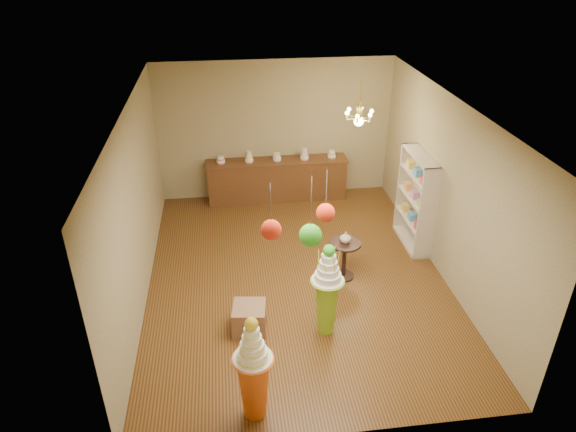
{
  "coord_description": "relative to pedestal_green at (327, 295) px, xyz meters",
  "views": [
    {
      "loc": [
        -1.07,
        -7.21,
        5.22
      ],
      "look_at": [
        -0.14,
        0.0,
        1.19
      ],
      "focal_mm": 32.0,
      "sensor_mm": 36.0,
      "label": 1
    }
  ],
  "objects": [
    {
      "name": "floor",
      "position": [
        -0.24,
        1.43,
        -0.65
      ],
      "size": [
        6.5,
        6.5,
        0.0
      ],
      "primitive_type": "plane",
      "color": "#583717",
      "rests_on": "ground"
    },
    {
      "name": "pedestal_green",
      "position": [
        0.0,
        0.0,
        0.0
      ],
      "size": [
        0.5,
        0.5,
        1.5
      ],
      "rotation": [
        0.0,
        0.0,
        0.09
      ],
      "color": "#8CC52B",
      "rests_on": "floor"
    },
    {
      "name": "wall_left",
      "position": [
        -2.74,
        1.43,
        0.85
      ],
      "size": [
        0.04,
        6.5,
        3.0
      ],
      "primitive_type": "cube",
      "color": "tan",
      "rests_on": "ground"
    },
    {
      "name": "pom_green_mid",
      "position": [
        -0.42,
        -0.87,
        1.56
      ],
      "size": [
        0.26,
        0.26,
        0.92
      ],
      "color": "#3C342B",
      "rests_on": "ceiling"
    },
    {
      "name": "pom_red_right",
      "position": [
        -0.23,
        -0.73,
        1.77
      ],
      "size": [
        0.22,
        0.22,
        0.69
      ],
      "color": "#3C342B",
      "rests_on": "ceiling"
    },
    {
      "name": "sideboard",
      "position": [
        -0.24,
        4.4,
        -0.17
      ],
      "size": [
        3.04,
        0.54,
        1.16
      ],
      "color": "#57321B",
      "rests_on": "floor"
    },
    {
      "name": "burlap_riser",
      "position": [
        -1.12,
        0.15,
        -0.43
      ],
      "size": [
        0.54,
        0.54,
        0.43
      ],
      "primitive_type": "cube",
      "rotation": [
        0.0,
        0.0,
        -0.13
      ],
      "color": "#876249",
      "rests_on": "floor"
    },
    {
      "name": "vase",
      "position": [
        0.56,
        1.3,
        0.15
      ],
      "size": [
        0.25,
        0.25,
        0.2
      ],
      "primitive_type": "imported",
      "rotation": [
        0.0,
        0.0,
        -0.41
      ],
      "color": "beige",
      "rests_on": "round_table"
    },
    {
      "name": "shelving_unit",
      "position": [
        2.1,
        2.23,
        0.25
      ],
      "size": [
        0.33,
        1.2,
        1.8
      ],
      "color": "beige",
      "rests_on": "floor"
    },
    {
      "name": "pom_red_left",
      "position": [
        -0.88,
        -0.99,
        1.74
      ],
      "size": [
        0.23,
        0.23,
        0.73
      ],
      "color": "#3C342B",
      "rests_on": "ceiling"
    },
    {
      "name": "pedestal_orange",
      "position": [
        -1.15,
        -1.38,
        -0.06
      ],
      "size": [
        0.52,
        0.52,
        1.5
      ],
      "rotation": [
        0.0,
        0.0,
        0.12
      ],
      "color": "orange",
      "rests_on": "floor"
    },
    {
      "name": "wall_right",
      "position": [
        2.26,
        1.43,
        0.85
      ],
      "size": [
        0.04,
        6.5,
        3.0
      ],
      "primitive_type": "cube",
      "color": "tan",
      "rests_on": "ground"
    },
    {
      "name": "round_table",
      "position": [
        0.56,
        1.3,
        -0.2
      ],
      "size": [
        0.57,
        0.57,
        0.7
      ],
      "rotation": [
        0.0,
        0.0,
        0.06
      ],
      "color": "black",
      "rests_on": "floor"
    },
    {
      "name": "wall_front",
      "position": [
        -0.24,
        -1.82,
        0.85
      ],
      "size": [
        5.0,
        0.04,
        3.0
      ],
      "primitive_type": "cube",
      "color": "tan",
      "rests_on": "ground"
    },
    {
      "name": "wall_back",
      "position": [
        -0.24,
        4.68,
        0.85
      ],
      "size": [
        5.0,
        0.04,
        3.0
      ],
      "primitive_type": "cube",
      "color": "tan",
      "rests_on": "ground"
    },
    {
      "name": "chandelier",
      "position": [
        1.08,
        2.86,
        1.65
      ],
      "size": [
        0.62,
        0.62,
        0.85
      ],
      "rotation": [
        0.0,
        0.0,
        0.13
      ],
      "color": "gold",
      "rests_on": "ceiling"
    },
    {
      "name": "ceiling",
      "position": [
        -0.24,
        1.43,
        2.35
      ],
      "size": [
        6.5,
        6.5,
        0.0
      ],
      "primitive_type": "plane",
      "rotation": [
        3.14,
        0.0,
        0.0
      ],
      "color": "silver",
      "rests_on": "ground"
    }
  ]
}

